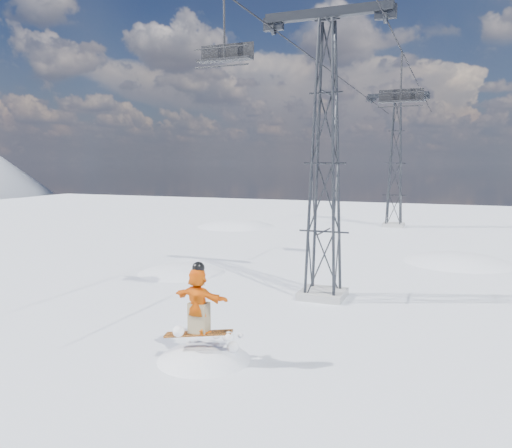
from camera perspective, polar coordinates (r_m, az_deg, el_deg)
The scene contains 8 objects.
ground at distance 14.05m, azimuth -4.08°, elevation -16.11°, with size 120.00×120.00×0.00m, color white.
snow_terrain at distance 37.63m, azimuth 3.96°, elevation -16.70°, with size 39.00×37.00×22.00m.
lift_tower_near at distance 20.21m, azimuth 7.88°, elevation 6.80°, with size 5.20×1.80×11.43m.
lift_tower_far at distance 44.88m, azimuth 15.65°, elevation 6.66°, with size 5.20×1.80×11.43m.
haul_cables at distance 31.94m, azimuth 13.24°, elevation 16.42°, with size 4.46×51.00×0.06m.
snowboarder_jump at distance 15.32m, azimuth -5.91°, elevation -20.76°, with size 4.40×4.40×6.81m.
lift_chair_near at distance 16.98m, azimuth -3.53°, elevation 18.84°, with size 1.86×0.54×2.31m.
lift_chair_mid at distance 26.13m, azimuth 16.21°, elevation 13.80°, with size 2.13×0.61×2.64m.
Camera 1 is at (5.67, -11.61, 5.50)m, focal length 35.00 mm.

